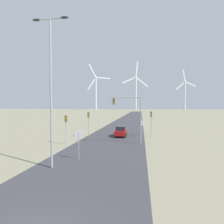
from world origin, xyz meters
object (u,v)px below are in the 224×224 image
object	(u,v)px
traffic_light_mast_overhead	(130,110)
wind_turbine_left	(136,89)
traffic_light_post_near_left	(66,123)
car_approaching	(121,131)
wind_turbine_center	(185,92)
traffic_light_post_near_right	(151,118)
stop_sign_far	(142,125)
wind_turbine_far_left	(96,90)
stop_sign_near	(79,139)
traffic_light_post_mid_left	(88,119)
streetlamp	(51,78)

from	to	relation	value
traffic_light_mast_overhead	wind_turbine_left	distance (m)	228.52
traffic_light_post_near_left	wind_turbine_left	bearing A→B (deg)	89.30
car_approaching	wind_turbine_center	xyz separation A→B (m)	(62.48, 222.74, 23.18)
traffic_light_post_near_right	wind_turbine_center	size ratio (longest dim) A/B	0.08
stop_sign_far	traffic_light_post_near_left	xyz separation A→B (m)	(-10.61, -9.81, 1.16)
traffic_light_post_near_right	wind_turbine_far_left	world-z (taller)	wind_turbine_far_left
stop_sign_far	wind_turbine_center	size ratio (longest dim) A/B	0.05
traffic_light_post_near_left	car_approaching	size ratio (longest dim) A/B	0.98
wind_turbine_left	stop_sign_near	bearing A→B (deg)	-89.64
traffic_light_post_near_left	wind_turbine_left	size ratio (longest dim) A/B	0.06
stop_sign_near	traffic_light_post_mid_left	world-z (taller)	traffic_light_post_mid_left
stop_sign_near	traffic_light_post_near_left	size ratio (longest dim) A/B	0.72
traffic_light_post_near_left	traffic_light_mast_overhead	bearing A→B (deg)	9.56
streetlamp	stop_sign_far	world-z (taller)	streetlamp
stop_sign_near	wind_turbine_far_left	bearing A→B (deg)	104.36
stop_sign_near	car_approaching	bearing A→B (deg)	79.40
streetlamp	traffic_light_post_near_left	xyz separation A→B (m)	(-2.77, 9.02, -4.78)
stop_sign_near	wind_turbine_center	world-z (taller)	wind_turbine_center
stop_sign_far	wind_turbine_left	xyz separation A→B (m)	(-7.83, 218.82, 27.38)
wind_turbine_center	traffic_light_mast_overhead	bearing A→B (deg)	-104.81
car_approaching	wind_turbine_left	size ratio (longest dim) A/B	0.06
stop_sign_near	traffic_light_post_near_left	world-z (taller)	traffic_light_post_near_left
streetlamp	traffic_light_mast_overhead	world-z (taller)	streetlamp
traffic_light_post_mid_left	traffic_light_mast_overhead	distance (m)	8.88
traffic_light_post_near_right	traffic_light_post_mid_left	world-z (taller)	traffic_light_post_near_right
car_approaching	wind_turbine_center	size ratio (longest dim) A/B	0.07
traffic_light_post_mid_left	streetlamp	bearing A→B (deg)	-84.81
traffic_light_post_near_right	traffic_light_mast_overhead	size ratio (longest dim) A/B	0.65
traffic_light_post_mid_left	traffic_light_mast_overhead	xyz separation A→B (m)	(7.45, -4.54, 1.64)
traffic_light_mast_overhead	stop_sign_far	bearing A→B (deg)	78.09
streetlamp	traffic_light_post_near_right	xyz separation A→B (m)	(9.28, 16.66, -4.52)
traffic_light_post_mid_left	car_approaching	distance (m)	6.09
wind_turbine_center	traffic_light_post_near_right	bearing A→B (deg)	-104.43
stop_sign_near	wind_turbine_far_left	world-z (taller)	wind_turbine_far_left
streetlamp	stop_sign_near	distance (m)	6.45
car_approaching	wind_turbine_far_left	bearing A→B (deg)	105.90
car_approaching	wind_turbine_center	bearing A→B (deg)	74.33
stop_sign_near	wind_turbine_left	bearing A→B (deg)	90.36
traffic_light_post_near_right	traffic_light_post_near_left	bearing A→B (deg)	-147.63
streetlamp	stop_sign_near	xyz separation A→B (m)	(1.47, 2.61, -5.71)
traffic_light_post_mid_left	wind_turbine_center	bearing A→B (deg)	73.15
streetlamp	traffic_light_post_near_left	bearing A→B (deg)	107.06
traffic_light_mast_overhead	streetlamp	bearing A→B (deg)	-120.07
traffic_light_post_mid_left	wind_turbine_left	xyz separation A→B (m)	(1.37, 222.59, 26.03)
traffic_light_post_mid_left	wind_turbine_far_left	xyz separation A→B (m)	(-55.59, 215.79, 25.89)
stop_sign_near	traffic_light_mast_overhead	size ratio (longest dim) A/B	0.43
traffic_light_post_near_left	car_approaching	distance (m)	10.41
streetlamp	stop_sign_far	xyz separation A→B (m)	(7.84, 18.83, -5.94)
traffic_light_post_near_left	wind_turbine_center	bearing A→B (deg)	73.25
traffic_light_post_near_right	traffic_light_mast_overhead	bearing A→B (deg)	-117.48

